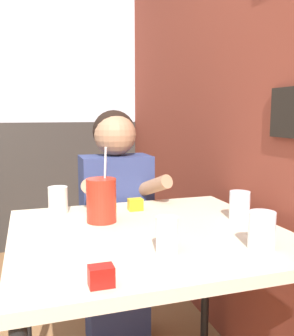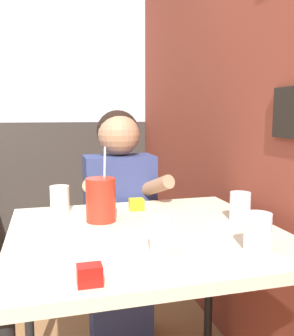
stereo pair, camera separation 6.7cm
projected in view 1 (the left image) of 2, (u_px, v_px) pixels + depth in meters
name	position (u px, v px, depth m)	size (l,w,h in m)	color
brick_wall_right	(198.00, 83.00, 2.19)	(0.08, 4.47, 2.70)	brown
main_table	(149.00, 250.00, 1.32)	(0.94, 0.88, 0.76)	beige
person_seated	(116.00, 223.00, 1.87)	(0.42, 0.41, 1.19)	navy
cocktail_pitcher	(101.00, 200.00, 1.41)	(0.11, 0.11, 0.29)	#B22819
glass_near_pitcher	(240.00, 205.00, 1.45)	(0.08, 0.08, 0.11)	silver
glass_center	(167.00, 235.00, 1.09)	(0.07, 0.07, 0.11)	silver
glass_far_side	(58.00, 200.00, 1.54)	(0.08, 0.08, 0.11)	silver
glass_by_brick	(262.00, 230.00, 1.13)	(0.08, 0.08, 0.11)	silver
condiment_ketchup	(101.00, 276.00, 0.89)	(0.06, 0.04, 0.05)	#B7140F
condiment_mustard	(135.00, 205.00, 1.59)	(0.06, 0.04, 0.05)	yellow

